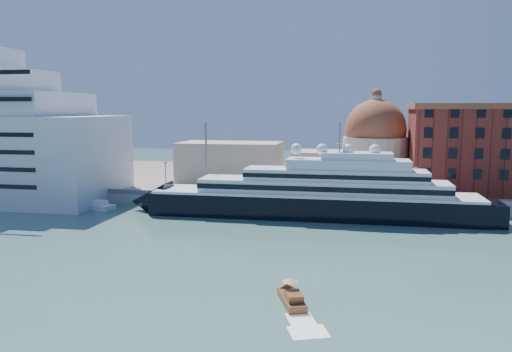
# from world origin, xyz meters

# --- Properties ---
(ground) EXTENTS (400.00, 400.00, 0.00)m
(ground) POSITION_xyz_m (0.00, 0.00, 0.00)
(ground) COLOR #39625E
(ground) RESTS_ON ground
(quay) EXTENTS (180.00, 10.00, 2.50)m
(quay) POSITION_xyz_m (0.00, 34.00, 1.25)
(quay) COLOR gray
(quay) RESTS_ON ground
(land) EXTENTS (260.00, 72.00, 2.00)m
(land) POSITION_xyz_m (0.00, 75.00, 1.00)
(land) COLOR slate
(land) RESTS_ON ground
(quay_fence) EXTENTS (180.00, 0.10, 1.20)m
(quay_fence) POSITION_xyz_m (0.00, 29.50, 3.10)
(quay_fence) COLOR slate
(quay_fence) RESTS_ON quay
(superyacht) EXTENTS (82.06, 11.38, 24.52)m
(superyacht) POSITION_xyz_m (5.13, 23.00, 4.23)
(superyacht) COLOR black
(superyacht) RESTS_ON ground
(service_barge) EXTENTS (11.21, 6.66, 2.39)m
(service_barge) POSITION_xyz_m (-44.59, 22.15, 0.69)
(service_barge) COLOR white
(service_barge) RESTS_ON ground
(water_taxi) EXTENTS (4.47, 7.21, 3.25)m
(water_taxi) POSITION_xyz_m (8.81, -27.68, 0.78)
(water_taxi) COLOR brown
(water_taxi) RESTS_ON ground
(warehouse) EXTENTS (43.00, 19.00, 23.25)m
(warehouse) POSITION_xyz_m (52.00, 52.00, 13.79)
(warehouse) COLOR maroon
(warehouse) RESTS_ON land
(church) EXTENTS (66.00, 18.00, 25.50)m
(church) POSITION_xyz_m (6.39, 57.72, 10.91)
(church) COLOR beige
(church) RESTS_ON land
(lamp_posts) EXTENTS (120.80, 2.40, 18.00)m
(lamp_posts) POSITION_xyz_m (-12.67, 32.27, 9.84)
(lamp_posts) COLOR slate
(lamp_posts) RESTS_ON quay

